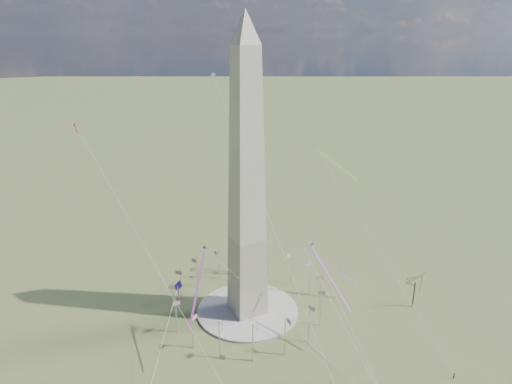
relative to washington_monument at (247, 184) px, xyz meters
name	(u,v)px	position (x,y,z in m)	size (l,w,h in m)	color
ground	(248,311)	(0.00, 0.00, -47.95)	(2000.00, 2000.00, 0.00)	#526030
plaza	(248,310)	(0.00, 0.00, -47.55)	(36.00, 36.00, 0.80)	#BBB5AB
washington_monument	(247,184)	(0.00, 0.00, 0.00)	(15.56, 15.56, 100.00)	#A89E8D
flagpole_ring	(247,294)	(0.00, 0.00, -40.68)	(54.40, 54.40, 13.00)	silver
tree_near	(416,281)	(54.59, -24.63, -37.20)	(8.62, 8.62, 15.08)	#3F2D26
person_east	(454,376)	(38.26, -57.04, -46.99)	(0.70, 0.46, 1.92)	gray
kite_delta_black	(319,149)	(34.18, 9.32, 5.65)	(15.88, 14.96, 14.63)	black
kite_diamond_purple	(178,289)	(-24.97, -0.86, -31.22)	(1.93, 3.37, 10.67)	navy
kite_streamer_left	(325,268)	(16.99, -21.30, -24.09)	(2.25, 21.17, 14.53)	red
kite_streamer_mid	(200,274)	(-20.73, -10.06, -22.43)	(13.35, 19.40, 15.34)	red
kite_streamer_right	(322,260)	(29.11, -2.87, -33.10)	(17.12, 14.73, 14.65)	red
kite_small_red	(75,125)	(-45.41, 41.93, 15.98)	(1.36, 1.99, 4.20)	red
kite_small_white	(213,76)	(7.34, 44.58, 30.11)	(1.79, 1.57, 4.68)	silver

